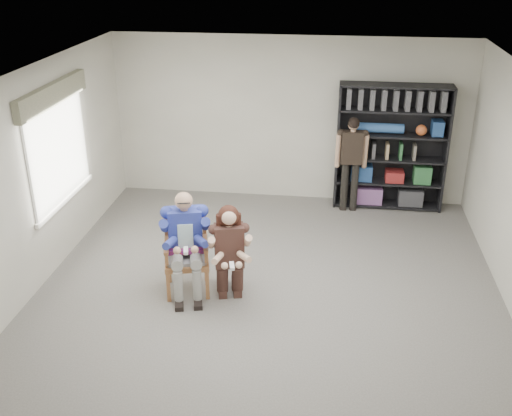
% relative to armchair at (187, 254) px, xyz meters
% --- Properties ---
extents(room_shell, '(6.00, 7.00, 2.80)m').
position_rel_armchair_xyz_m(room_shell, '(1.04, -0.20, 0.87)').
color(room_shell, beige).
rests_on(room_shell, ground).
extents(floor, '(6.00, 7.00, 0.01)m').
position_rel_armchair_xyz_m(floor, '(1.04, -0.20, -0.53)').
color(floor, '#615E59').
rests_on(floor, ground).
extents(window_left, '(0.16, 2.00, 1.75)m').
position_rel_armchair_xyz_m(window_left, '(-1.91, 0.80, 1.10)').
color(window_left, white).
rests_on(window_left, room_shell).
extents(armchair, '(0.74, 0.73, 1.06)m').
position_rel_armchair_xyz_m(armchair, '(0.00, 0.00, 0.00)').
color(armchair, '#A3562D').
rests_on(armchair, floor).
extents(seated_man, '(0.78, 0.95, 1.38)m').
position_rel_armchair_xyz_m(seated_man, '(0.00, 0.00, 0.16)').
color(seated_man, '#2E3799').
rests_on(seated_man, floor).
extents(kneeling_woman, '(0.72, 0.95, 1.26)m').
position_rel_armchair_xyz_m(kneeling_woman, '(0.58, -0.12, 0.10)').
color(kneeling_woman, '#3E2420').
rests_on(kneeling_woman, floor).
extents(bookshelf, '(1.80, 0.38, 2.10)m').
position_rel_armchair_xyz_m(bookshelf, '(2.74, 3.08, 0.52)').
color(bookshelf, black).
rests_on(bookshelf, floor).
extents(standing_man, '(0.51, 0.31, 1.62)m').
position_rel_armchair_xyz_m(standing_man, '(2.10, 2.84, 0.28)').
color(standing_man, black).
rests_on(standing_man, floor).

